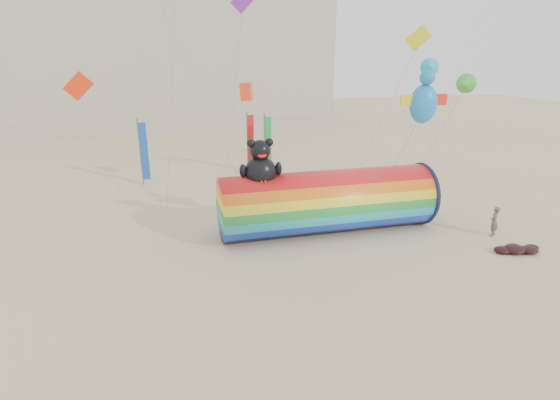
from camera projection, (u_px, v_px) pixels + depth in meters
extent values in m
plane|color=#CCB58C|center=(278.00, 254.00, 22.57)|extent=(160.00, 160.00, 0.00)
cube|color=#B7AD99|center=(106.00, 53.00, 58.70)|extent=(60.00, 15.00, 20.00)
cube|color=#28303D|center=(98.00, 49.00, 51.61)|extent=(59.50, 0.12, 17.00)
cylinder|color=red|center=(327.00, 201.00, 25.00)|extent=(12.31, 3.59, 3.59)
torus|color=#0F1438|center=(421.00, 193.00, 26.47)|extent=(0.25, 3.77, 3.77)
cylinder|color=black|center=(423.00, 193.00, 26.50)|extent=(0.06, 3.56, 3.56)
ellipsoid|color=black|center=(260.00, 173.00, 23.44)|extent=(1.75, 1.57, 1.85)
ellipsoid|color=gold|center=(263.00, 177.00, 22.95)|extent=(0.90, 0.40, 0.79)
sphere|color=black|center=(260.00, 150.00, 23.05)|extent=(1.13, 1.13, 1.13)
sphere|color=black|center=(251.00, 143.00, 22.80)|extent=(0.45, 0.45, 0.45)
sphere|color=black|center=(269.00, 142.00, 23.04)|extent=(0.45, 0.45, 0.45)
ellipsoid|color=red|center=(262.00, 155.00, 22.67)|extent=(0.50, 0.18, 0.32)
ellipsoid|color=black|center=(243.00, 171.00, 23.04)|extent=(0.37, 0.37, 0.74)
ellipsoid|color=black|center=(278.00, 169.00, 23.51)|extent=(0.37, 0.37, 0.74)
imported|color=#4C5052|center=(494.00, 221.00, 24.56)|extent=(0.76, 0.70, 1.74)
ellipsoid|color=black|center=(515.00, 249.00, 22.60)|extent=(1.17, 0.99, 0.41)
ellipsoid|color=black|center=(529.00, 250.00, 22.60)|extent=(0.99, 0.84, 0.34)
ellipsoid|color=black|center=(503.00, 250.00, 22.61)|extent=(0.91, 0.77, 0.32)
ellipsoid|color=black|center=(513.00, 247.00, 23.06)|extent=(0.78, 0.66, 0.27)
ellipsoid|color=black|center=(532.00, 247.00, 23.01)|extent=(0.73, 0.62, 0.25)
cylinder|color=#59595E|center=(140.00, 152.00, 33.82)|extent=(0.10, 0.10, 5.20)
cube|color=#174AAD|center=(144.00, 152.00, 33.88)|extent=(0.56, 0.06, 4.50)
cylinder|color=#59595E|center=(247.00, 142.00, 38.03)|extent=(0.10, 0.10, 5.20)
cube|color=red|center=(251.00, 141.00, 38.09)|extent=(0.56, 0.06, 4.50)
cylinder|color=#59595E|center=(265.00, 144.00, 36.94)|extent=(0.10, 0.10, 5.20)
cube|color=green|center=(268.00, 143.00, 37.00)|extent=(0.56, 0.06, 4.50)
ellipsoid|color=#1C79C7|center=(423.00, 104.00, 19.83)|extent=(1.32, 1.02, 1.76)
cube|color=purple|center=(243.00, 1.00, 28.70)|extent=(0.98, 0.06, 1.37)
cone|color=green|center=(464.00, 84.00, 26.49)|extent=(1.20, 1.20, 1.08)
cube|color=#FE401C|center=(246.00, 92.00, 28.65)|extent=(0.72, 0.72, 1.15)
cone|color=#18AFC5|center=(430.00, 67.00, 34.31)|extent=(1.43, 1.43, 1.29)
cube|color=#FF330D|center=(78.00, 86.00, 25.18)|extent=(1.03, 0.06, 1.44)
cube|color=yellow|center=(418.00, 38.00, 27.30)|extent=(0.97, 0.06, 1.35)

